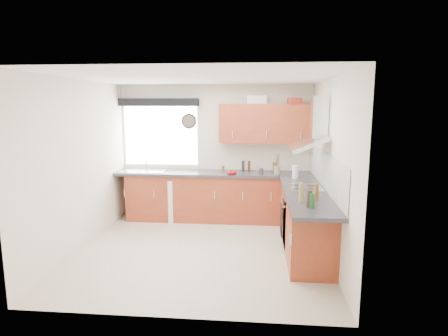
# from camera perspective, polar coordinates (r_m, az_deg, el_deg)

# --- Properties ---
(ground_plane) EXTENTS (3.60, 3.60, 0.00)m
(ground_plane) POSITION_cam_1_polar(r_m,az_deg,el_deg) (5.70, -3.36, -12.39)
(ground_plane) COLOR beige
(ceiling) EXTENTS (3.60, 3.60, 0.02)m
(ceiling) POSITION_cam_1_polar(r_m,az_deg,el_deg) (5.29, -3.63, 13.58)
(ceiling) COLOR white
(ceiling) RESTS_ON wall_back
(wall_back) EXTENTS (3.60, 0.02, 2.50)m
(wall_back) POSITION_cam_1_polar(r_m,az_deg,el_deg) (7.12, -1.31, 2.49)
(wall_back) COLOR silver
(wall_back) RESTS_ON ground_plane
(wall_front) EXTENTS (3.60, 0.02, 2.50)m
(wall_front) POSITION_cam_1_polar(r_m,az_deg,el_deg) (3.62, -7.80, -4.58)
(wall_front) COLOR silver
(wall_front) RESTS_ON ground_plane
(wall_left) EXTENTS (0.02, 3.60, 2.50)m
(wall_left) POSITION_cam_1_polar(r_m,az_deg,el_deg) (5.90, -21.05, 0.36)
(wall_left) COLOR silver
(wall_left) RESTS_ON ground_plane
(wall_right) EXTENTS (0.02, 3.60, 2.50)m
(wall_right) POSITION_cam_1_polar(r_m,az_deg,el_deg) (5.39, 15.80, -0.18)
(wall_right) COLOR silver
(wall_right) RESTS_ON ground_plane
(window) EXTENTS (1.40, 0.02, 1.10)m
(window) POSITION_cam_1_polar(r_m,az_deg,el_deg) (7.27, -9.60, 4.89)
(window) COLOR white
(window) RESTS_ON wall_back
(window_blind) EXTENTS (1.50, 0.18, 0.14)m
(window_blind) POSITION_cam_1_polar(r_m,az_deg,el_deg) (7.16, -9.93, 9.85)
(window_blind) COLOR black
(window_blind) RESTS_ON wall_back
(splashback) EXTENTS (0.01, 3.00, 0.54)m
(splashback) POSITION_cam_1_polar(r_m,az_deg,el_deg) (5.69, 15.12, -0.36)
(splashback) COLOR white
(splashback) RESTS_ON wall_right
(base_cab_back) EXTENTS (3.00, 0.58, 0.86)m
(base_cab_back) POSITION_cam_1_polar(r_m,az_deg,el_deg) (7.00, -2.37, -4.47)
(base_cab_back) COLOR maroon
(base_cab_back) RESTS_ON ground_plane
(base_cab_corner) EXTENTS (0.60, 0.60, 0.86)m
(base_cab_corner) POSITION_cam_1_polar(r_m,az_deg,el_deg) (6.97, 10.82, -4.70)
(base_cab_corner) COLOR maroon
(base_cab_corner) RESTS_ON ground_plane
(base_cab_right) EXTENTS (0.58, 2.10, 0.86)m
(base_cab_right) POSITION_cam_1_polar(r_m,az_deg,el_deg) (5.68, 12.23, -8.06)
(base_cab_right) COLOR maroon
(base_cab_right) RESTS_ON ground_plane
(worktop_back) EXTENTS (3.60, 0.62, 0.05)m
(worktop_back) POSITION_cam_1_polar(r_m,az_deg,el_deg) (6.88, -1.58, -0.83)
(worktop_back) COLOR #29292E
(worktop_back) RESTS_ON base_cab_back
(worktop_right) EXTENTS (0.62, 2.42, 0.05)m
(worktop_right) POSITION_cam_1_polar(r_m,az_deg,el_deg) (5.41, 12.49, -3.95)
(worktop_right) COLOR #29292E
(worktop_right) RESTS_ON base_cab_right
(sink) EXTENTS (0.84, 0.46, 0.10)m
(sink) POSITION_cam_1_polar(r_m,az_deg,el_deg) (7.15, -12.23, -0.13)
(sink) COLOR silver
(sink) RESTS_ON worktop_back
(oven) EXTENTS (0.56, 0.58, 0.85)m
(oven) POSITION_cam_1_polar(r_m,az_deg,el_deg) (5.82, 11.96, -7.66)
(oven) COLOR black
(oven) RESTS_ON ground_plane
(hob_plate) EXTENTS (0.52, 0.52, 0.01)m
(hob_plate) POSITION_cam_1_polar(r_m,az_deg,el_deg) (5.69, 12.13, -2.93)
(hob_plate) COLOR silver
(hob_plate) RESTS_ON worktop_right
(extractor_hood) EXTENTS (0.52, 0.78, 0.66)m
(extractor_hood) POSITION_cam_1_polar(r_m,az_deg,el_deg) (5.59, 13.46, 5.63)
(extractor_hood) COLOR silver
(extractor_hood) RESTS_ON wall_right
(upper_cabinets) EXTENTS (1.70, 0.35, 0.70)m
(upper_cabinets) POSITION_cam_1_polar(r_m,az_deg,el_deg) (6.85, 6.47, 6.77)
(upper_cabinets) COLOR maroon
(upper_cabinets) RESTS_ON wall_back
(washing_machine) EXTENTS (0.66, 0.65, 0.78)m
(washing_machine) POSITION_cam_1_polar(r_m,az_deg,el_deg) (7.10, -6.51, -4.64)
(washing_machine) COLOR white
(washing_machine) RESTS_ON ground_plane
(wall_clock) EXTENTS (0.29, 0.04, 0.29)m
(wall_clock) POSITION_cam_1_polar(r_m,az_deg,el_deg) (7.13, -5.37, 7.12)
(wall_clock) COLOR black
(wall_clock) RESTS_ON wall_back
(casserole) EXTENTS (0.39, 0.31, 0.15)m
(casserole) POSITION_cam_1_polar(r_m,az_deg,el_deg) (6.94, 4.89, 10.34)
(casserole) COLOR white
(casserole) RESTS_ON upper_cabinets
(storage_box) EXTENTS (0.26, 0.23, 0.10)m
(storage_box) POSITION_cam_1_polar(r_m,az_deg,el_deg) (6.77, 10.69, 10.03)
(storage_box) COLOR maroon
(storage_box) RESTS_ON upper_cabinets
(utensil_pot) EXTENTS (0.11, 0.11, 0.15)m
(utensil_pot) POSITION_cam_1_polar(r_m,az_deg,el_deg) (6.68, 8.11, -0.36)
(utensil_pot) COLOR #7D765B
(utensil_pot) RESTS_ON worktop_back
(kitchen_roll) EXTENTS (0.13, 0.13, 0.22)m
(kitchen_roll) POSITION_cam_1_polar(r_m,az_deg,el_deg) (6.36, 10.83, -0.61)
(kitchen_roll) COLOR white
(kitchen_roll) RESTS_ON worktop_right
(tomato_cluster) EXTENTS (0.17, 0.17, 0.07)m
(tomato_cluster) POSITION_cam_1_polar(r_m,az_deg,el_deg) (6.64, 1.18, -0.69)
(tomato_cluster) COLOR #A80B0C
(tomato_cluster) RESTS_ON worktop_back
(jar_0) EXTENTS (0.06, 0.06, 0.17)m
(jar_0) POSITION_cam_1_polar(r_m,az_deg,el_deg) (6.99, 7.69, 0.17)
(jar_0) COLOR brown
(jar_0) RESTS_ON worktop_back
(jar_1) EXTENTS (0.07, 0.07, 0.10)m
(jar_1) POSITION_cam_1_polar(r_m,az_deg,el_deg) (6.73, 5.73, -0.46)
(jar_1) COLOR #38301F
(jar_1) RESTS_ON worktop_back
(jar_2) EXTENTS (0.05, 0.05, 0.10)m
(jar_2) POSITION_cam_1_polar(r_m,az_deg,el_deg) (6.95, -0.12, -0.08)
(jar_2) COLOR brown
(jar_2) RESTS_ON worktop_back
(jar_3) EXTENTS (0.05, 0.05, 0.21)m
(jar_3) POSITION_cam_1_polar(r_m,az_deg,el_deg) (6.87, 2.92, 0.23)
(jar_3) COLOR black
(jar_3) RESTS_ON worktop_back
(jar_4) EXTENTS (0.05, 0.05, 0.20)m
(jar_4) POSITION_cam_1_polar(r_m,az_deg,el_deg) (6.91, 3.84, 0.26)
(jar_4) COLOR #522011
(jar_4) RESTS_ON worktop_back
(jar_5) EXTENTS (0.05, 0.05, 0.11)m
(jar_5) POSITION_cam_1_polar(r_m,az_deg,el_deg) (7.00, 5.18, -0.04)
(jar_5) COLOR #AFA295
(jar_5) RESTS_ON worktop_back
(bottle_0) EXTENTS (0.06, 0.06, 0.18)m
(bottle_0) POSITION_cam_1_polar(r_m,az_deg,el_deg) (4.60, 13.32, -4.88)
(bottle_0) COLOR #1D5325
(bottle_0) RESTS_ON worktop_right
(bottle_1) EXTENTS (0.06, 0.06, 0.23)m
(bottle_1) POSITION_cam_1_polar(r_m,az_deg,el_deg) (5.00, 13.92, -3.50)
(bottle_1) COLOR brown
(bottle_1) RESTS_ON worktop_right
(bottle_2) EXTENTS (0.05, 0.05, 0.25)m
(bottle_2) POSITION_cam_1_polar(r_m,az_deg,el_deg) (4.85, 11.61, -3.66)
(bottle_2) COLOR olive
(bottle_2) RESTS_ON worktop_right
(bottle_3) EXTENTS (0.07, 0.07, 0.21)m
(bottle_3) POSITION_cam_1_polar(r_m,az_deg,el_deg) (4.63, 12.87, -4.59)
(bottle_3) COLOR #2E261A
(bottle_3) RESTS_ON worktop_right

